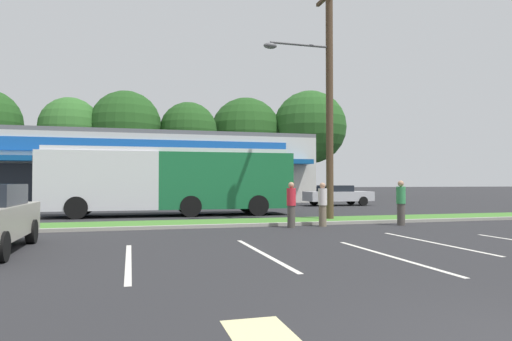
% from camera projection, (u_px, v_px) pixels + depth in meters
% --- Properties ---
extents(grass_median, '(56.00, 2.20, 0.12)m').
position_uv_depth(grass_median, '(232.00, 222.00, 17.74)').
color(grass_median, '#427A2D').
rests_on(grass_median, ground_plane).
extents(curb_lip, '(56.00, 0.24, 0.12)m').
position_uv_depth(curb_lip, '(239.00, 225.00, 16.57)').
color(curb_lip, '#99968C').
rests_on(curb_lip, ground_plane).
extents(parking_stripe_0, '(0.12, 4.80, 0.01)m').
position_uv_depth(parking_stripe_0, '(128.00, 261.00, 9.49)').
color(parking_stripe_0, silver).
rests_on(parking_stripe_0, ground_plane).
extents(parking_stripe_1, '(0.12, 4.80, 0.01)m').
position_uv_depth(parking_stripe_1, '(263.00, 253.00, 10.45)').
color(parking_stripe_1, silver).
rests_on(parking_stripe_1, ground_plane).
extents(parking_stripe_2, '(0.12, 4.80, 0.01)m').
position_uv_depth(parking_stripe_2, '(390.00, 256.00, 10.08)').
color(parking_stripe_2, silver).
rests_on(parking_stripe_2, ground_plane).
extents(parking_stripe_3, '(0.12, 4.80, 0.01)m').
position_uv_depth(parking_stripe_3, '(434.00, 243.00, 12.29)').
color(parking_stripe_3, silver).
rests_on(parking_stripe_3, ground_plane).
extents(lot_arrow, '(0.70, 1.60, 0.01)m').
position_uv_depth(lot_arrow, '(267.00, 341.00, 4.72)').
color(lot_arrow, beige).
rests_on(lot_arrow, ground_plane).
extents(storefront_building, '(25.78, 14.42, 5.43)m').
position_uv_depth(storefront_building, '(146.00, 169.00, 38.85)').
color(storefront_building, beige).
rests_on(storefront_building, ground_plane).
extents(tree_mid_left, '(5.75, 5.75, 9.66)m').
position_uv_depth(tree_mid_left, '(70.00, 128.00, 43.25)').
color(tree_mid_left, '#473323').
rests_on(tree_mid_left, ground_plane).
extents(tree_mid, '(6.87, 6.87, 10.51)m').
position_uv_depth(tree_mid, '(126.00, 126.00, 44.40)').
color(tree_mid, '#473323').
rests_on(tree_mid, ground_plane).
extents(tree_mid_right, '(5.71, 5.71, 9.65)m').
position_uv_depth(tree_mid_right, '(188.00, 131.00, 45.79)').
color(tree_mid_right, '#473323').
rests_on(tree_mid_right, ground_plane).
extents(tree_right, '(7.84, 7.84, 10.88)m').
position_uv_depth(tree_right, '(246.00, 133.00, 50.11)').
color(tree_right, '#473323').
rests_on(tree_right, ground_plane).
extents(tree_far_right, '(7.97, 7.97, 11.61)m').
position_uv_depth(tree_far_right, '(310.00, 127.00, 49.90)').
color(tree_far_right, '#473323').
rests_on(tree_far_right, ground_plane).
extents(utility_pole, '(3.03, 2.40, 10.11)m').
position_uv_depth(utility_pole, '(326.00, 92.00, 18.95)').
color(utility_pole, '#4C3826').
rests_on(utility_pole, ground_plane).
extents(city_bus, '(11.93, 2.94, 3.25)m').
position_uv_depth(city_bus, '(170.00, 179.00, 22.18)').
color(city_bus, '#196638').
rests_on(city_bus, ground_plane).
extents(car_0, '(4.58, 2.00, 1.39)m').
position_uv_depth(car_0, '(338.00, 195.00, 31.43)').
color(car_0, '#B7B7BC').
rests_on(car_0, ground_plane).
extents(pedestrian_near_bench, '(0.33, 0.33, 1.62)m').
position_uv_depth(pedestrian_near_bench, '(323.00, 204.00, 16.81)').
color(pedestrian_near_bench, '#726651').
rests_on(pedestrian_near_bench, ground_plane).
extents(pedestrian_by_pole, '(0.33, 0.33, 1.64)m').
position_uv_depth(pedestrian_by_pole, '(291.00, 205.00, 16.37)').
color(pedestrian_by_pole, '#47423D').
rests_on(pedestrian_by_pole, ground_plane).
extents(pedestrian_mid, '(0.34, 0.34, 1.69)m').
position_uv_depth(pedestrian_mid, '(401.00, 203.00, 17.24)').
color(pedestrian_mid, '#47423D').
rests_on(pedestrian_mid, ground_plane).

